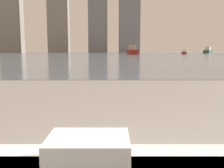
% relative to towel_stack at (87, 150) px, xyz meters
% --- Properties ---
extents(towel_stack, '(0.24, 0.18, 0.08)m').
position_rel_towel_stack_xyz_m(towel_stack, '(0.00, 0.00, 0.00)').
color(towel_stack, white).
rests_on(towel_stack, bathtub).
extents(harbor_water, '(180.00, 110.00, 0.01)m').
position_rel_towel_stack_xyz_m(harbor_water, '(0.05, 61.18, -0.52)').
color(harbor_water, slate).
rests_on(harbor_water, ground_plane).
extents(harbor_boat_2, '(4.55, 5.64, 2.06)m').
position_rel_towel_stack_xyz_m(harbor_boat_2, '(31.28, 81.02, 0.21)').
color(harbor_boat_2, '#335647').
rests_on(harbor_boat_2, harbor_water).
extents(harbor_boat_3, '(2.35, 5.78, 2.12)m').
position_rel_towel_stack_xyz_m(harbor_boat_3, '(4.67, 55.84, 0.23)').
color(harbor_boat_3, maroon).
rests_on(harbor_boat_3, harbor_water).
extents(harbor_boat_5, '(1.30, 2.80, 1.01)m').
position_rel_towel_stack_xyz_m(harbor_boat_5, '(17.95, 61.52, -0.16)').
color(harbor_boat_5, maroon).
rests_on(harbor_boat_5, harbor_water).
extents(skyline_tower_1, '(8.40, 10.10, 36.87)m').
position_rel_towel_stack_xyz_m(skyline_tower_1, '(-24.58, 117.18, 17.91)').
color(skyline_tower_1, gray).
rests_on(skyline_tower_1, ground_plane).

